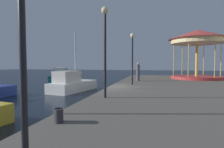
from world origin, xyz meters
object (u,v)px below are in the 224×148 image
Objects in this scene: carousel at (197,42)px; person_far_corner at (138,72)px; bollard_south at (58,115)px; bollard_north at (59,116)px; motorboat_teal at (61,77)px; sailboat_white at (72,84)px; lamp_post_near_edge at (21,0)px; lamp_post_far_end at (132,49)px; lamp_post_mid_promenade at (105,36)px.

carousel reaches higher than person_far_corner.
person_far_corner is (-6.12, -3.87, -3.19)m from carousel.
bollard_south is 1.00× the size of bollard_north.
motorboat_teal is 2.39× the size of person_far_corner.
sailboat_white reaches higher than lamp_post_near_edge.
lamp_post_mid_promenade is at bearing -96.42° from lamp_post_far_end.
bollard_south is at bearing -112.87° from carousel.
motorboat_teal is at bearing 125.97° from sailboat_white.
carousel is 1.40× the size of lamp_post_mid_promenade.
lamp_post_near_edge is at bearing -109.73° from carousel.
lamp_post_near_edge is 0.91× the size of lamp_post_mid_promenade.
lamp_post_mid_promenade reaches higher than motorboat_teal.
bollard_south is 0.10m from bollard_north.
sailboat_white is 13.61m from lamp_post_near_edge.
bollard_south is at bearing 101.99° from lamp_post_near_edge.
lamp_post_near_edge is at bearing -79.53° from bollard_north.
lamp_post_mid_promenade is 9.70m from person_far_corner.
lamp_post_far_end is at bearing 84.63° from bollard_north.
sailboat_white is at bearing -54.03° from motorboat_teal.
lamp_post_near_edge is at bearing -68.47° from sailboat_white.
sailboat_white reaches higher than lamp_post_far_end.
carousel is (11.75, 6.78, 4.16)m from sailboat_white.
person_far_corner is at bearing 87.45° from lamp_post_far_end.
person_far_corner is (5.63, 2.91, 0.97)m from sailboat_white.
lamp_post_mid_promenade is (9.18, -12.53, 3.06)m from motorboat_teal.
lamp_post_mid_promenade is at bearing -53.53° from sailboat_white.
carousel reaches higher than bollard_north.
person_far_corner reaches higher than bollard_north.
lamp_post_near_edge is (-6.87, -19.15, -1.28)m from carousel.
bollard_north is (4.54, -10.54, 0.32)m from sailboat_white.
lamp_post_near_edge is 3.16m from bollard_north.
lamp_post_mid_promenade reaches higher than bollard_north.
bollard_north is 13.52m from person_far_corner.
carousel reaches higher than lamp_post_far_end.
lamp_post_near_edge is 9.98× the size of bollard_north.
sailboat_white is at bearing 113.31° from bollard_north.
lamp_post_far_end is at bearing -6.80° from sailboat_white.
carousel is at bearing 32.29° from person_far_corner.
lamp_post_mid_promenade is at bearing 86.17° from bollard_north.
lamp_post_far_end reaches higher than motorboat_teal.
sailboat_white is 1.33× the size of lamp_post_far_end.
lamp_post_near_edge is 3.22m from bollard_south.
person_far_corner reaches higher than motorboat_teal.
person_far_corner is at bearing 85.38° from bollard_north.
lamp_post_near_edge is at bearing -92.89° from lamp_post_far_end.
carousel is 9.81m from lamp_post_far_end.
lamp_post_near_edge is at bearing -63.30° from motorboat_teal.
person_far_corner is (1.09, 13.46, 0.65)m from bollard_north.
sailboat_white is 6.23m from lamp_post_far_end.
lamp_post_far_end is 4.06m from person_far_corner.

